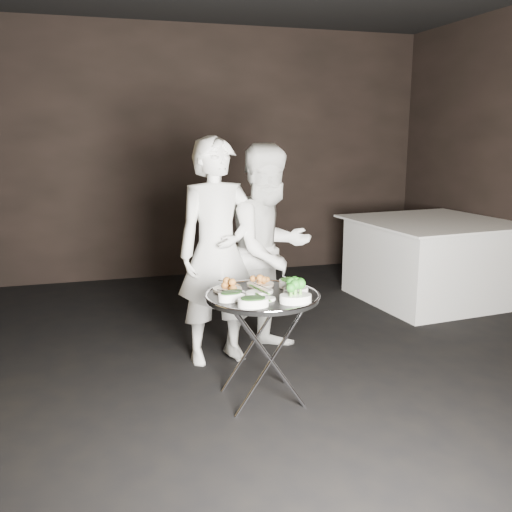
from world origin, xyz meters
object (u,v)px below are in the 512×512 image
object	(u,v)px
tray_stand	(262,343)
serving_tray	(263,296)
dining_table	(430,260)
waiter_left	(218,252)
waiter_right	(270,251)

from	to	relation	value
tray_stand	serving_tray	xyz separation A→B (m)	(-0.00, 0.00, 0.32)
dining_table	waiter_left	bearing A→B (deg)	-158.94
tray_stand	waiter_left	size ratio (longest dim) A/B	0.41
serving_tray	waiter_left	size ratio (longest dim) A/B	0.43
tray_stand	serving_tray	world-z (taller)	serving_tray
waiter_left	dining_table	xyz separation A→B (m)	(2.51, 0.96, -0.43)
serving_tray	waiter_left	xyz separation A→B (m)	(-0.12, 0.76, 0.15)
waiter_right	dining_table	size ratio (longest dim) A/B	1.11
waiter_right	dining_table	bearing A→B (deg)	1.39
waiter_left	waiter_right	bearing A→B (deg)	2.52
waiter_left	tray_stand	bearing A→B (deg)	-86.61
tray_stand	dining_table	size ratio (longest dim) A/B	0.47
waiter_right	dining_table	distance (m)	2.30
tray_stand	waiter_left	xyz separation A→B (m)	(-0.12, 0.76, 0.47)
tray_stand	serving_tray	bearing A→B (deg)	180.00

